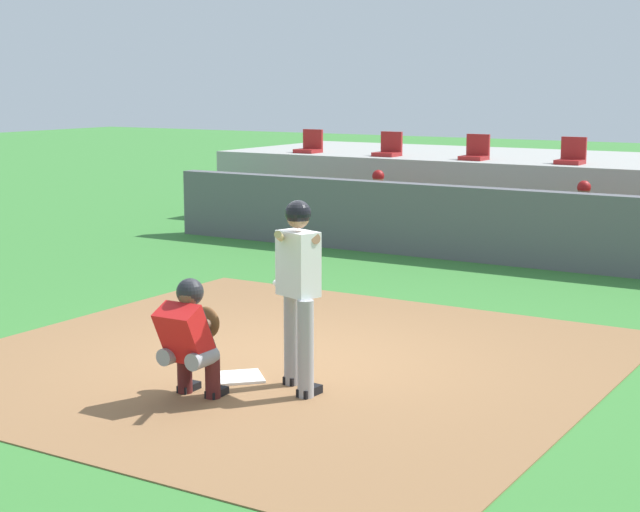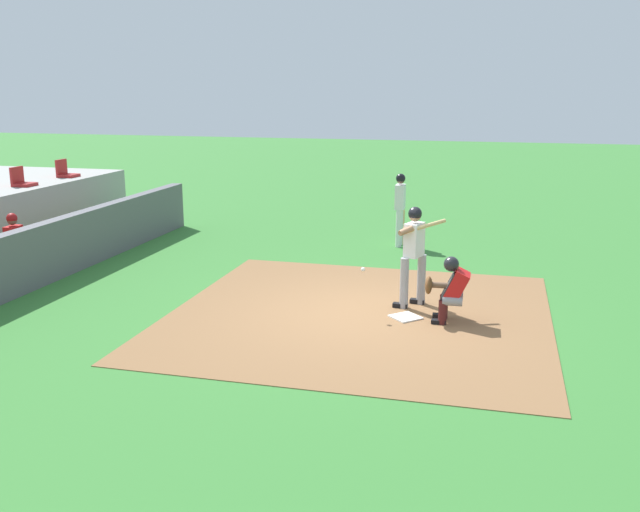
% 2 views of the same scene
% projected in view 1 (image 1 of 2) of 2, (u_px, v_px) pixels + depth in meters
% --- Properties ---
extents(ground_plane, '(80.00, 80.00, 0.00)m').
position_uv_depth(ground_plane, '(285.00, 360.00, 10.43)').
color(ground_plane, '#387A33').
extents(dirt_infield, '(6.40, 6.40, 0.01)m').
position_uv_depth(dirt_infield, '(285.00, 360.00, 10.43)').
color(dirt_infield, olive).
rests_on(dirt_infield, ground).
extents(home_plate, '(0.62, 0.62, 0.02)m').
position_uv_depth(home_plate, '(240.00, 377.00, 9.75)').
color(home_plate, white).
rests_on(home_plate, dirt_infield).
extents(batter_at_plate, '(0.59, 0.86, 1.80)m').
position_uv_depth(batter_at_plate, '(298.00, 283.00, 9.21)').
color(batter_at_plate, '#99999E').
rests_on(batter_at_plate, ground).
extents(catcher_crouched, '(0.49, 1.82, 1.13)m').
position_uv_depth(catcher_crouched, '(191.00, 334.00, 9.06)').
color(catcher_crouched, gray).
rests_on(catcher_crouched, ground).
extents(dugout_wall, '(13.00, 0.30, 1.20)m').
position_uv_depth(dugout_wall, '(512.00, 227.00, 15.78)').
color(dugout_wall, '#59595E').
rests_on(dugout_wall, ground).
extents(dugout_bench, '(11.80, 0.44, 0.45)m').
position_uv_depth(dugout_bench, '(533.00, 242.00, 16.69)').
color(dugout_bench, olive).
rests_on(dugout_bench, ground).
extents(dugout_player_0, '(0.49, 0.70, 1.30)m').
position_uv_depth(dugout_player_0, '(375.00, 205.00, 17.99)').
color(dugout_player_0, '#939399').
rests_on(dugout_player_0, ground).
extents(dugout_player_1, '(0.49, 0.70, 1.30)m').
position_uv_depth(dugout_player_1, '(580.00, 220.00, 16.05)').
color(dugout_player_1, '#939399').
rests_on(dugout_player_1, ground).
extents(stands_platform, '(15.00, 4.40, 1.40)m').
position_uv_depth(stands_platform, '(594.00, 194.00, 19.46)').
color(stands_platform, '#9E9E99').
rests_on(stands_platform, ground).
extents(stadium_seat_0, '(0.46, 0.46, 0.48)m').
position_uv_depth(stadium_seat_0, '(310.00, 146.00, 20.91)').
color(stadium_seat_0, '#A51E1E').
rests_on(stadium_seat_0, stands_platform).
extents(stadium_seat_1, '(0.46, 0.46, 0.48)m').
position_uv_depth(stadium_seat_1, '(389.00, 149.00, 19.95)').
color(stadium_seat_1, '#A51E1E').
rests_on(stadium_seat_1, stands_platform).
extents(stadium_seat_2, '(0.46, 0.46, 0.48)m').
position_uv_depth(stadium_seat_2, '(475.00, 153.00, 19.00)').
color(stadium_seat_2, '#A51E1E').
rests_on(stadium_seat_2, stands_platform).
extents(stadium_seat_3, '(0.46, 0.46, 0.48)m').
position_uv_depth(stadium_seat_3, '(571.00, 156.00, 18.04)').
color(stadium_seat_3, '#A51E1E').
rests_on(stadium_seat_3, stands_platform).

